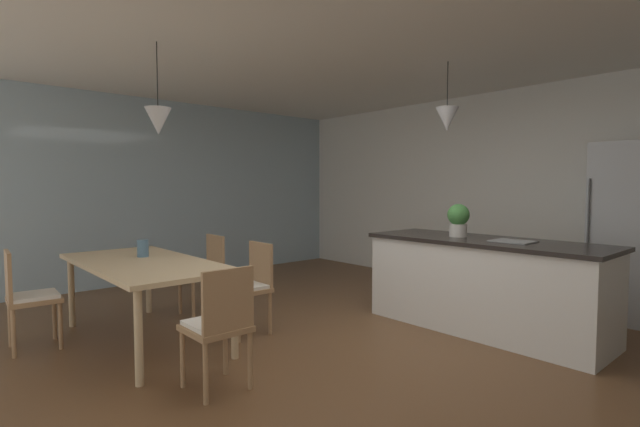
{
  "coord_description": "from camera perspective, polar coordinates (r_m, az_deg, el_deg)",
  "views": [
    {
      "loc": [
        2.64,
        -2.72,
        1.42
      ],
      "look_at": [
        -0.8,
        0.34,
        1.14
      ],
      "focal_mm": 25.58,
      "sensor_mm": 36.0,
      "label": 1
    }
  ],
  "objects": [
    {
      "name": "refrigerator",
      "position": [
        5.76,
        34.72,
        -1.98
      ],
      "size": [
        0.75,
        0.67,
        1.87
      ],
      "color": "#B2B5B7",
      "rests_on": "ground_plane"
    },
    {
      "name": "dining_table",
      "position": [
        4.47,
        -21.18,
        -6.36
      ],
      "size": [
        2.0,
        0.94,
        0.74
      ],
      "color": "#D1B284",
      "rests_on": "ground_plane"
    },
    {
      "name": "vase_on_dining_table",
      "position": [
        4.72,
        -21.29,
        -4.07
      ],
      "size": [
        0.11,
        0.11,
        0.17
      ],
      "color": "slate",
      "rests_on": "dining_table"
    },
    {
      "name": "chair_far_right",
      "position": [
        4.48,
        -8.81,
        -8.76
      ],
      "size": [
        0.41,
        0.41,
        0.87
      ],
      "color": "#A87F56",
      "rests_on": "ground_plane"
    },
    {
      "name": "potted_plant_on_island",
      "position": [
        4.87,
        16.92,
        -0.66
      ],
      "size": [
        0.22,
        0.22,
        0.34
      ],
      "color": "beige",
      "rests_on": "kitchen_island"
    },
    {
      "name": "ground_plane",
      "position": [
        4.05,
        4.11,
        -17.35
      ],
      "size": [
        10.0,
        8.4,
        0.04
      ],
      "primitive_type": "cube",
      "color": "brown"
    },
    {
      "name": "wall_back_kitchen",
      "position": [
        6.54,
        24.54,
        2.52
      ],
      "size": [
        10.0,
        0.12,
        2.7
      ],
      "primitive_type": "cube",
      "color": "white",
      "rests_on": "ground_plane"
    },
    {
      "name": "pendant_over_table",
      "position": [
        4.41,
        -19.59,
        10.84
      ],
      "size": [
        0.23,
        0.23,
        0.82
      ],
      "color": "black"
    },
    {
      "name": "chair_near_left",
      "position": [
        4.74,
        -32.77,
        -8.61
      ],
      "size": [
        0.42,
        0.42,
        0.87
      ],
      "color": "#A87F56",
      "rests_on": "ground_plane"
    },
    {
      "name": "kitchen_island",
      "position": [
        4.81,
        19.82,
        -8.24
      ],
      "size": [
        2.29,
        0.84,
        0.91
      ],
      "color": "white",
      "rests_on": "ground_plane"
    },
    {
      "name": "chair_kitchen_end",
      "position": [
        3.3,
        -12.48,
        -13.27
      ],
      "size": [
        0.4,
        0.4,
        0.87
      ],
      "color": "#A87F56",
      "rests_on": "ground_plane"
    },
    {
      "name": "pendant_over_island_main",
      "position": [
        4.99,
        15.61,
        11.31
      ],
      "size": [
        0.23,
        0.23,
        0.71
      ],
      "color": "black"
    },
    {
      "name": "ceiling_slab",
      "position": [
        4.02,
        4.3,
        22.92
      ],
      "size": [
        10.0,
        8.4,
        0.12
      ],
      "primitive_type": "cube",
      "color": "white"
    },
    {
      "name": "window_wall_left_glazing",
      "position": [
        7.23,
        -19.6,
        2.69
      ],
      "size": [
        0.06,
        8.4,
        2.7
      ],
      "primitive_type": "cube",
      "color": "#9EB7C6",
      "rests_on": "ground_plane"
    },
    {
      "name": "chair_far_left",
      "position": [
        5.25,
        -14.2,
        -7.03
      ],
      "size": [
        0.41,
        0.41,
        0.87
      ],
      "color": "#A87F56",
      "rests_on": "ground_plane"
    }
  ]
}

